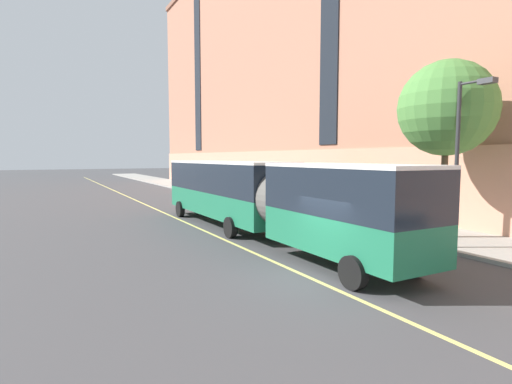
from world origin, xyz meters
The scene contains 9 objects.
ground_plane centered at (0.00, 0.00, 0.00)m, with size 260.00×260.00×0.00m, color #424244.
sidewalk centered at (8.86, 3.00, 0.07)m, with size 4.87×160.00×0.15m, color #9E9B93.
city_bus centered at (1.41, 6.85, 2.09)m, with size 2.84×19.46×3.59m.
parked_car_champagne_0 centered at (5.24, 16.52, 0.78)m, with size 2.05×4.36×1.56m.
parked_car_champagne_3 centered at (5.16, 27.86, 0.78)m, with size 1.95×4.47×1.56m.
parked_car_darkgray_5 centered at (5.22, 4.27, 0.78)m, with size 2.04×4.27×1.56m.
street_tree_mid_block centered at (8.52, 1.92, 5.99)m, with size 4.27×4.27×7.99m.
street_lamp centered at (7.03, 0.05, 4.23)m, with size 0.36×1.48×6.63m.
lane_centerline centered at (-0.29, 3.00, 0.00)m, with size 0.16×140.00×0.01m, color #E0D66B.
Camera 1 is at (-7.67, -9.95, 3.81)m, focal length 28.00 mm.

